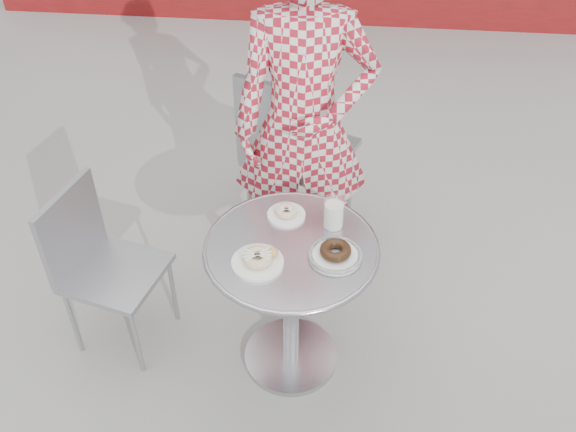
# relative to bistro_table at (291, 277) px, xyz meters

# --- Properties ---
(ground) EXTENTS (60.00, 60.00, 0.00)m
(ground) POSITION_rel_bistro_table_xyz_m (0.03, 0.03, -0.52)
(ground) COLOR #9C9A95
(ground) RESTS_ON ground
(bistro_table) EXTENTS (0.69, 0.69, 0.69)m
(bistro_table) POSITION_rel_bistro_table_xyz_m (0.00, 0.00, 0.00)
(bistro_table) COLOR silver
(bistro_table) RESTS_ON ground
(chair_far) EXTENTS (0.61, 0.62, 0.99)m
(chair_far) POSITION_rel_bistro_table_xyz_m (-0.04, 0.89, -0.22)
(chair_far) COLOR #9A9CA1
(chair_far) RESTS_ON ground
(chair_left) EXTENTS (0.46, 0.46, 0.79)m
(chair_left) POSITION_rel_bistro_table_xyz_m (-0.77, 0.07, -0.28)
(chair_left) COLOR #9A9CA1
(chair_left) RESTS_ON ground
(seated_person) EXTENTS (0.66, 0.47, 1.72)m
(seated_person) POSITION_rel_bistro_table_xyz_m (-0.00, 0.59, 0.34)
(seated_person) COLOR maroon
(seated_person) RESTS_ON ground
(plate_far) EXTENTS (0.16, 0.16, 0.04)m
(plate_far) POSITION_rel_bistro_table_xyz_m (-0.04, 0.18, 0.18)
(plate_far) COLOR white
(plate_far) RESTS_ON bistro_table
(plate_near) EXTENTS (0.20, 0.20, 0.05)m
(plate_near) POSITION_rel_bistro_table_xyz_m (-0.11, -0.10, 0.19)
(plate_near) COLOR white
(plate_near) RESTS_ON bistro_table
(plate_checker) EXTENTS (0.21, 0.21, 0.05)m
(plate_checker) POSITION_rel_bistro_table_xyz_m (0.17, -0.04, 0.19)
(plate_checker) COLOR white
(plate_checker) RESTS_ON bistro_table
(milk_cup) EXTENTS (0.08, 0.08, 0.13)m
(milk_cup) POSITION_rel_bistro_table_xyz_m (0.15, 0.14, 0.23)
(milk_cup) COLOR white
(milk_cup) RESTS_ON bistro_table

